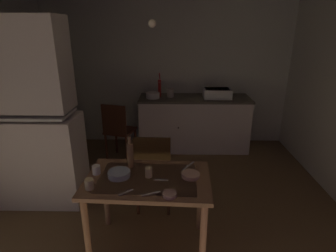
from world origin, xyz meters
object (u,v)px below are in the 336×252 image
at_px(mixing_bowl_counter, 153,95).
at_px(teacup_cream, 149,172).
at_px(glass_bottle, 130,154).
at_px(dining_table, 148,188).
at_px(chair_far_side, 154,170).
at_px(sink_basin, 217,93).
at_px(hutch_cabinet, 28,123).
at_px(serving_bowl_wide, 191,175).
at_px(chair_by_counter, 118,130).
at_px(hand_pump, 160,87).

distance_m(mixing_bowl_counter, teacup_cream, 2.25).
xyz_separation_m(mixing_bowl_counter, teacup_cream, (0.12, -2.24, -0.15)).
distance_m(mixing_bowl_counter, glass_bottle, 2.06).
relative_size(mixing_bowl_counter, dining_table, 0.20).
bearing_deg(mixing_bowl_counter, chair_far_side, -85.98).
xyz_separation_m(teacup_cream, glass_bottle, (-0.18, 0.18, 0.08)).
distance_m(sink_basin, teacup_cream, 2.48).
relative_size(hutch_cabinet, teacup_cream, 24.64).
bearing_deg(glass_bottle, chair_far_side, 63.30).
height_order(dining_table, serving_bowl_wide, serving_bowl_wide).
xyz_separation_m(sink_basin, glass_bottle, (-1.11, -2.11, -0.10)).
xyz_separation_m(hutch_cabinet, serving_bowl_wide, (1.76, -0.72, -0.23)).
xyz_separation_m(dining_table, teacup_cream, (0.01, 0.02, 0.15)).
relative_size(hutch_cabinet, chair_far_side, 2.25).
bearing_deg(chair_by_counter, dining_table, -71.24).
bearing_deg(sink_basin, chair_by_counter, -161.55).
bearing_deg(serving_bowl_wide, teacup_cream, -179.08).
distance_m(hutch_cabinet, glass_bottle, 1.33).
distance_m(hand_pump, mixing_bowl_counter, 0.19).
bearing_deg(chair_far_side, dining_table, -90.79).
distance_m(mixing_bowl_counter, serving_bowl_wide, 2.29).
relative_size(mixing_bowl_counter, serving_bowl_wide, 1.36).
height_order(hand_pump, chair_by_counter, hand_pump).
bearing_deg(mixing_bowl_counter, hand_pump, 41.93).
bearing_deg(dining_table, teacup_cream, 71.61).
xyz_separation_m(serving_bowl_wide, glass_bottle, (-0.55, 0.18, 0.11)).
xyz_separation_m(serving_bowl_wide, teacup_cream, (-0.37, -0.01, 0.03)).
bearing_deg(chair_by_counter, chair_far_side, -63.19).
xyz_separation_m(hutch_cabinet, glass_bottle, (1.21, -0.54, -0.12)).
height_order(sink_basin, teacup_cream, sink_basin).
distance_m(teacup_cream, glass_bottle, 0.27).
distance_m(dining_table, chair_by_counter, 1.90).
bearing_deg(glass_bottle, hand_pump, 85.42).
bearing_deg(dining_table, sink_basin, 68.05).
relative_size(hutch_cabinet, glass_bottle, 6.87).
xyz_separation_m(sink_basin, chair_far_side, (-0.92, -1.74, -0.47)).
bearing_deg(sink_basin, hutch_cabinet, -145.98).
height_order(hutch_cabinet, dining_table, hutch_cabinet).
distance_m(sink_basin, chair_far_side, 2.02).
bearing_deg(hand_pump, sink_basin, -2.76).
bearing_deg(glass_bottle, chair_by_counter, 105.23).
bearing_deg(glass_bottle, serving_bowl_wide, -17.78).
height_order(serving_bowl_wide, glass_bottle, glass_bottle).
distance_m(chair_by_counter, teacup_cream, 1.90).
distance_m(sink_basin, hand_pump, 0.94).
relative_size(dining_table, serving_bowl_wide, 6.93).
bearing_deg(sink_basin, teacup_cream, -111.99).
bearing_deg(chair_by_counter, mixing_bowl_counter, 42.92).
relative_size(chair_far_side, glass_bottle, 3.05).
distance_m(chair_far_side, teacup_cream, 0.62).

